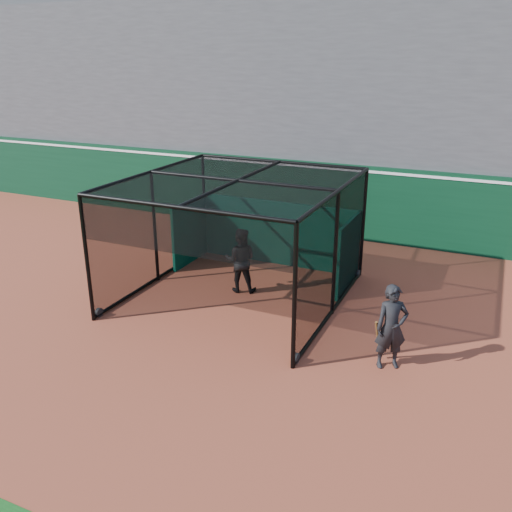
% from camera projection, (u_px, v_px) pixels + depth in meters
% --- Properties ---
extents(ground, '(120.00, 120.00, 0.00)m').
position_uv_depth(ground, '(209.00, 345.00, 11.67)').
color(ground, '#98442C').
rests_on(ground, ground).
extents(outfield_wall, '(50.00, 0.50, 2.50)m').
position_uv_depth(outfield_wall, '(329.00, 198.00, 18.47)').
color(outfield_wall, '#09321B').
rests_on(outfield_wall, ground).
extents(grandstand, '(50.00, 7.85, 8.95)m').
position_uv_depth(grandstand, '(363.00, 94.00, 20.58)').
color(grandstand, '#4C4C4F').
rests_on(grandstand, ground).
extents(batting_cage, '(5.10, 5.44, 3.03)m').
position_uv_depth(batting_cage, '(239.00, 240.00, 13.56)').
color(batting_cage, black).
rests_on(batting_cage, ground).
extents(batter, '(0.99, 0.87, 1.72)m').
position_uv_depth(batter, '(241.00, 260.00, 14.07)').
color(batter, black).
rests_on(batter, ground).
extents(on_deck_player, '(0.76, 0.68, 1.75)m').
position_uv_depth(on_deck_player, '(391.00, 327.00, 10.58)').
color(on_deck_player, black).
rests_on(on_deck_player, ground).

